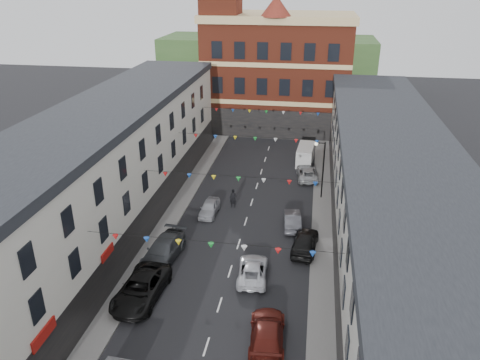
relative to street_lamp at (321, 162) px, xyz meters
The scene contains 19 objects.
ground 15.94m from the street_lamp, 115.07° to the right, with size 160.00×160.00×0.00m, color black.
pavement_left 18.43m from the street_lamp, 138.26° to the right, with size 1.80×64.00×0.15m, color #605E5B.
pavement_right 12.60m from the street_lamp, 88.33° to the right, with size 1.80×64.00×0.15m, color #605E5B.
terrace_left 22.52m from the street_lamp, 144.66° to the right, with size 8.40×56.00×10.70m.
terrace_right 14.04m from the street_lamp, 68.09° to the right, with size 8.40×56.00×9.70m.
civic_building 25.18m from the street_lamp, 105.30° to the left, with size 20.60×13.30×18.50m.
clock_tower 27.57m from the street_lamp, 123.79° to the left, with size 5.60×5.60×30.00m.
distant_hill 49.16m from the street_lamp, 102.40° to the left, with size 40.00×14.00×10.00m, color #325327.
street_lamp is the anchor object (origin of this frame).
car_left_c 22.00m from the street_lamp, 123.58° to the right, with size 2.72×5.91×1.64m, color black.
car_left_d 18.07m from the street_lamp, 132.61° to the right, with size 2.28×5.60×1.62m, color #36393D.
car_left_e 11.81m from the street_lamp, 153.41° to the right, with size 1.54×3.83×1.31m, color #9E9FA7.
car_right_c 21.51m from the street_lamp, 97.97° to the right, with size 2.12×5.21×1.51m, color #521610.
car_right_d 10.58m from the street_lamp, 95.96° to the right, with size 1.93×4.79×1.63m, color black.
car_right_e 7.43m from the street_lamp, 110.09° to the right, with size 1.45×4.16×1.37m, color #48494F.
car_right_f 5.95m from the street_lamp, 105.24° to the left, with size 2.16×4.69×1.30m, color #9FA0A3.
moving_car 15.56m from the street_lamp, 108.20° to the right, with size 2.12×4.61×1.28m, color silver.
white_van 10.27m from the street_lamp, 100.01° to the left, with size 1.79×4.66×2.06m, color beige.
pedestrian 9.32m from the street_lamp, 157.86° to the right, with size 0.69×0.45×1.88m, color black.
Camera 1 is at (5.56, -29.32, 20.71)m, focal length 35.00 mm.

